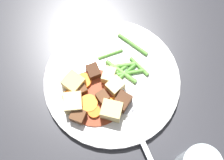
% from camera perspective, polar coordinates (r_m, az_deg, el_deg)
% --- Properties ---
extents(ground_plane, '(3.00, 3.00, 0.00)m').
position_cam_1_polar(ground_plane, '(0.67, 0.00, -0.44)').
color(ground_plane, '#2D2D33').
extents(dinner_plate, '(0.28, 0.28, 0.01)m').
position_cam_1_polar(dinner_plate, '(0.66, 0.00, -0.22)').
color(dinner_plate, white).
rests_on(dinner_plate, ground_plane).
extents(stew_sauce, '(0.12, 0.12, 0.00)m').
position_cam_1_polar(stew_sauce, '(0.64, -2.93, -3.05)').
color(stew_sauce, '#93381E').
rests_on(stew_sauce, dinner_plate).
extents(carrot_slice_0, '(0.04, 0.04, 0.01)m').
position_cam_1_polar(carrot_slice_0, '(0.64, -7.34, -3.01)').
color(carrot_slice_0, orange).
rests_on(carrot_slice_0, dinner_plate).
extents(carrot_slice_1, '(0.04, 0.04, 0.01)m').
position_cam_1_polar(carrot_slice_1, '(0.64, -4.10, -4.15)').
color(carrot_slice_1, orange).
rests_on(carrot_slice_1, dinner_plate).
extents(carrot_slice_2, '(0.03, 0.03, 0.01)m').
position_cam_1_polar(carrot_slice_2, '(0.63, -3.14, -5.59)').
color(carrot_slice_2, orange).
rests_on(carrot_slice_2, dinner_plate).
extents(carrot_slice_3, '(0.03, 0.03, 0.01)m').
position_cam_1_polar(carrot_slice_3, '(0.63, 0.25, -4.22)').
color(carrot_slice_3, orange).
rests_on(carrot_slice_3, dinner_plate).
extents(carrot_slice_4, '(0.04, 0.04, 0.01)m').
position_cam_1_polar(carrot_slice_4, '(0.65, -5.00, -0.16)').
color(carrot_slice_4, orange).
rests_on(carrot_slice_4, dinner_plate).
extents(potato_chunk_0, '(0.04, 0.03, 0.03)m').
position_cam_1_polar(potato_chunk_0, '(0.64, 0.56, -1.11)').
color(potato_chunk_0, '#EAD68C').
rests_on(potato_chunk_0, dinner_plate).
extents(potato_chunk_1, '(0.04, 0.04, 0.03)m').
position_cam_1_polar(potato_chunk_1, '(0.64, -6.78, -0.47)').
color(potato_chunk_1, '#DBBC6B').
rests_on(potato_chunk_1, dinner_plate).
extents(potato_chunk_2, '(0.05, 0.05, 0.03)m').
position_cam_1_polar(potato_chunk_2, '(0.63, -6.81, -4.01)').
color(potato_chunk_2, '#EAD68C').
rests_on(potato_chunk_2, dinner_plate).
extents(potato_chunk_3, '(0.04, 0.05, 0.03)m').
position_cam_1_polar(potato_chunk_3, '(0.62, -0.08, -5.39)').
color(potato_chunk_3, '#E5CC7A').
rests_on(potato_chunk_3, dinner_plate).
extents(potato_chunk_4, '(0.04, 0.03, 0.03)m').
position_cam_1_polar(potato_chunk_4, '(0.64, -0.82, 0.47)').
color(potato_chunk_4, '#EAD68C').
rests_on(potato_chunk_4, dinner_plate).
extents(meat_chunk_0, '(0.03, 0.03, 0.02)m').
position_cam_1_polar(meat_chunk_0, '(0.63, -1.66, -3.02)').
color(meat_chunk_0, brown).
rests_on(meat_chunk_0, dinner_plate).
extents(meat_chunk_1, '(0.03, 0.03, 0.03)m').
position_cam_1_polar(meat_chunk_1, '(0.63, 1.82, -3.83)').
color(meat_chunk_1, '#56331E').
rests_on(meat_chunk_1, dinner_plate).
extents(meat_chunk_2, '(0.04, 0.04, 0.02)m').
position_cam_1_polar(meat_chunk_2, '(0.65, -3.28, 1.50)').
color(meat_chunk_2, '#4C2B19').
rests_on(meat_chunk_2, dinner_plate).
extents(meat_chunk_3, '(0.03, 0.03, 0.02)m').
position_cam_1_polar(meat_chunk_3, '(0.62, -5.97, -6.29)').
color(meat_chunk_3, brown).
rests_on(meat_chunk_3, dinner_plate).
extents(meat_chunk_4, '(0.03, 0.03, 0.02)m').
position_cam_1_polar(meat_chunk_4, '(0.64, -5.66, -1.56)').
color(meat_chunk_4, brown).
rests_on(meat_chunk_4, dinner_plate).
extents(green_bean_0, '(0.07, 0.02, 0.01)m').
position_cam_1_polar(green_bean_0, '(0.65, 1.68, 0.63)').
color(green_bean_0, '#4C8E33').
rests_on(green_bean_0, dinner_plate).
extents(green_bean_1, '(0.05, 0.05, 0.01)m').
position_cam_1_polar(green_bean_1, '(0.66, 3.09, 1.28)').
color(green_bean_1, '#599E38').
rests_on(green_bean_1, dinner_plate).
extents(green_bean_2, '(0.02, 0.05, 0.01)m').
position_cam_1_polar(green_bean_2, '(0.66, 4.79, 2.40)').
color(green_bean_2, '#66AD42').
rests_on(green_bean_2, dinner_plate).
extents(green_bean_3, '(0.01, 0.07, 0.01)m').
position_cam_1_polar(green_bean_3, '(0.68, 3.65, 6.28)').
color(green_bean_3, '#66AD42').
rests_on(green_bean_3, dinner_plate).
extents(green_bean_4, '(0.05, 0.02, 0.01)m').
position_cam_1_polar(green_bean_4, '(0.66, 0.89, 1.44)').
color(green_bean_4, '#66AD42').
rests_on(green_bean_4, dinner_plate).
extents(green_bean_5, '(0.04, 0.04, 0.01)m').
position_cam_1_polar(green_bean_5, '(0.66, 2.09, 2.45)').
color(green_bean_5, '#66AD42').
rests_on(green_bean_5, dinner_plate).
extents(green_bean_6, '(0.01, 0.08, 0.01)m').
position_cam_1_polar(green_bean_6, '(0.66, 1.58, 1.53)').
color(green_bean_6, '#66AD42').
rests_on(green_bean_6, dinner_plate).
extents(green_bean_7, '(0.05, 0.04, 0.01)m').
position_cam_1_polar(green_bean_7, '(0.67, -0.30, 4.56)').
color(green_bean_7, '#66AD42').
rests_on(green_bean_7, dinner_plate).
extents(fork, '(0.11, 0.16, 0.00)m').
position_cam_1_polar(fork, '(0.63, 3.76, -7.39)').
color(fork, silver).
rests_on(fork, dinner_plate).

